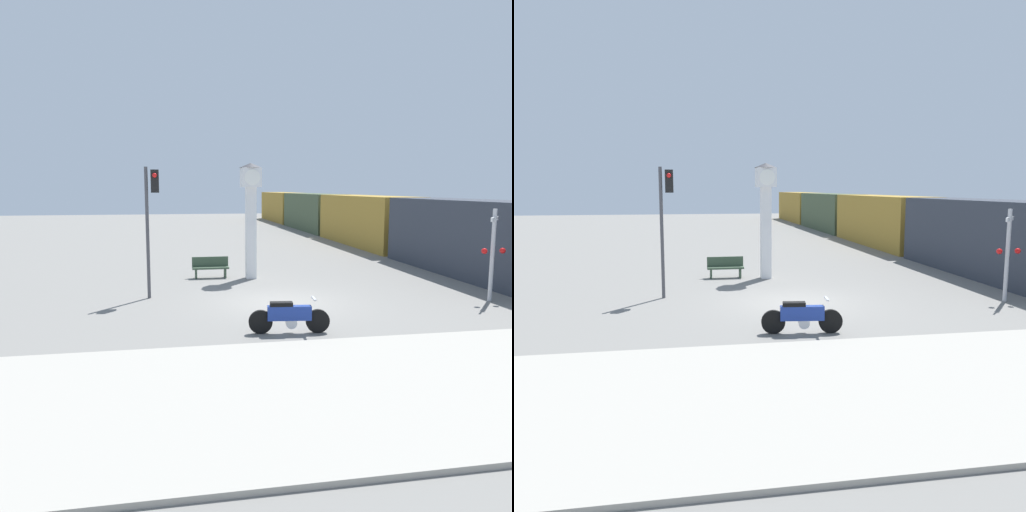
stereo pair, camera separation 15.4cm
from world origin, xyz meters
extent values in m
plane|color=slate|center=(0.00, 0.00, 0.00)|extent=(120.00, 120.00, 0.00)
cube|color=#9E998E|center=(0.00, -7.63, 0.05)|extent=(36.00, 6.00, 0.10)
cylinder|color=black|center=(0.19, -3.72, 0.33)|extent=(0.66, 0.19, 0.65)
cylinder|color=black|center=(-1.36, -3.53, 0.33)|extent=(0.66, 0.19, 0.65)
cube|color=navy|center=(-0.59, -3.63, 0.57)|extent=(1.22, 0.38, 0.39)
cube|color=black|center=(-0.80, -3.60, 0.82)|extent=(0.63, 0.32, 0.11)
cylinder|color=silver|center=(-0.53, -3.63, 0.29)|extent=(0.33, 0.25, 0.30)
cube|color=silver|center=(0.07, -3.71, 0.96)|extent=(0.12, 0.48, 0.04)
cube|color=white|center=(-0.22, 4.83, 1.98)|extent=(0.43, 0.43, 3.97)
cube|color=white|center=(-0.22, 4.83, 4.38)|extent=(0.82, 0.82, 0.82)
cylinder|color=white|center=(-0.22, 4.41, 4.38)|extent=(0.66, 0.02, 0.66)
cone|color=#333338|center=(-0.22, 4.83, 4.89)|extent=(0.99, 0.99, 0.20)
cube|color=#333842|center=(9.83, 3.62, 1.70)|extent=(2.80, 12.08, 3.40)
cube|color=olive|center=(9.83, 16.30, 1.70)|extent=(2.80, 12.08, 3.40)
cube|color=#425138|center=(9.83, 28.98, 1.70)|extent=(2.80, 12.08, 3.40)
cube|color=olive|center=(9.83, 41.67, 1.70)|extent=(2.80, 12.08, 3.40)
cylinder|color=#47474C|center=(-4.49, 1.52, 2.33)|extent=(0.12, 0.12, 4.67)
cube|color=black|center=(-4.19, 1.52, 4.17)|extent=(0.28, 0.24, 0.80)
sphere|color=red|center=(-4.19, 1.37, 4.37)|extent=(0.16, 0.16, 0.16)
cylinder|color=#B7B7BC|center=(7.30, -1.03, 1.61)|extent=(0.14, 0.14, 3.22)
cube|color=white|center=(7.30, -1.03, 2.87)|extent=(0.82, 0.82, 0.14)
sphere|color=red|center=(6.95, -1.08, 1.77)|extent=(0.20, 0.20, 0.20)
sphere|color=red|center=(7.65, -1.08, 1.77)|extent=(0.20, 0.20, 0.20)
cube|color=#384C38|center=(-1.96, 5.17, 0.45)|extent=(1.60, 0.44, 0.08)
cube|color=#384C38|center=(-1.96, 5.36, 0.70)|extent=(1.60, 0.06, 0.44)
cube|color=#384C38|center=(-2.60, 5.17, 0.21)|extent=(0.08, 0.35, 0.41)
cube|color=#384C38|center=(-1.32, 5.17, 0.21)|extent=(0.08, 0.35, 0.41)
camera|label=1|loc=(-3.81, -16.46, 3.93)|focal=35.00mm
camera|label=2|loc=(-3.65, -16.48, 3.93)|focal=35.00mm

